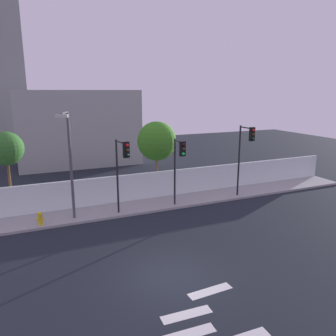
{
  "coord_description": "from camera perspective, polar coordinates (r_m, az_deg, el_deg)",
  "views": [
    {
      "loc": [
        -4.92,
        -11.1,
        7.42
      ],
      "look_at": [
        2.72,
        6.5,
        2.9
      ],
      "focal_mm": 35.27,
      "sensor_mm": 36.0,
      "label": 1
    }
  ],
  "objects": [
    {
      "name": "sidewalk",
      "position": [
        21.23,
        -8.66,
        -7.16
      ],
      "size": [
        36.0,
        2.4,
        0.15
      ],
      "primitive_type": "cube",
      "color": "#949494",
      "rests_on": "ground"
    },
    {
      "name": "fire_hydrant",
      "position": [
        19.74,
        -21.23,
        -8.03
      ],
      "size": [
        0.44,
        0.26,
        0.77
      ],
      "color": "gold",
      "rests_on": "sidewalk"
    },
    {
      "name": "roadside_tree_midleft",
      "position": [
        23.64,
        -1.97,
        4.66
      ],
      "size": [
        2.81,
        2.81,
        5.31
      ],
      "color": "brown",
      "rests_on": "ground"
    },
    {
      "name": "roadside_tree_leftmost",
      "position": [
        22.05,
        -26.2,
        2.98
      ],
      "size": [
        2.05,
        2.05,
        5.06
      ],
      "color": "brown",
      "rests_on": "ground"
    },
    {
      "name": "street_lamp_curbside",
      "position": [
        19.07,
        -16.66,
        1.83
      ],
      "size": [
        0.86,
        1.8,
        6.18
      ],
      "color": "#4C4C51",
      "rests_on": "sidewalk"
    },
    {
      "name": "traffic_light_right",
      "position": [
        20.33,
        1.91,
        1.63
      ],
      "size": [
        0.35,
        1.44,
        4.33
      ],
      "color": "black",
      "rests_on": "sidewalk"
    },
    {
      "name": "traffic_light_center",
      "position": [
        19.12,
        -7.94,
        1.11
      ],
      "size": [
        0.52,
        1.36,
        4.5
      ],
      "color": "black",
      "rests_on": "sidewalk"
    },
    {
      "name": "traffic_light_left",
      "position": [
        22.78,
        13.27,
        3.64
      ],
      "size": [
        0.34,
        1.52,
        4.96
      ],
      "color": "black",
      "rests_on": "sidewalk"
    },
    {
      "name": "perimeter_wall",
      "position": [
        22.11,
        -9.61,
        -3.7
      ],
      "size": [
        36.0,
        0.18,
        1.8
      ],
      "primitive_type": "cube",
      "color": "silver",
      "rests_on": "sidewalk"
    },
    {
      "name": "ground_plane",
      "position": [
        14.23,
        0.39,
        -18.18
      ],
      "size": [
        80.0,
        80.0,
        0.0
      ],
      "primitive_type": "plane",
      "color": "black"
    },
    {
      "name": "low_building_distant",
      "position": [
        35.14,
        -15.25,
        6.76
      ],
      "size": [
        11.77,
        6.0,
        7.47
      ],
      "primitive_type": "cube",
      "color": "#979797",
      "rests_on": "ground"
    }
  ]
}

